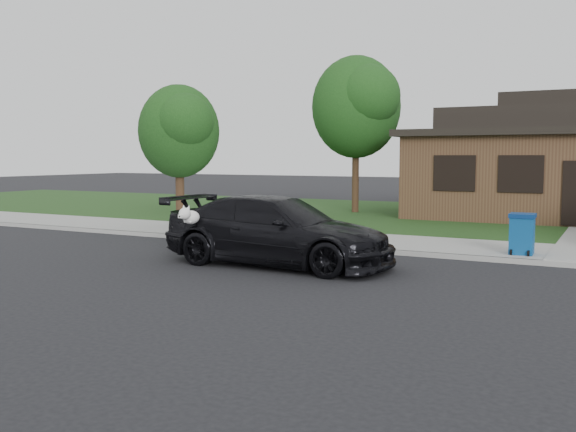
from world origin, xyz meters
The scene contains 8 objects.
ground centered at (0.00, 0.00, 0.00)m, with size 120.00×120.00×0.00m, color black.
sidewalk centered at (0.00, 5.00, 0.06)m, with size 60.00×3.00×0.12m, color gray.
curb centered at (0.00, 3.50, 0.06)m, with size 60.00×0.12×0.12m, color gray.
lawn centered at (0.00, 13.00, 0.07)m, with size 60.00×13.00×0.13m, color #193814.
sedan centered at (-1.51, 0.85, 0.77)m, with size 5.36×2.55×1.54m.
recycling_bin centered at (3.19, 4.25, 0.61)m, with size 0.59×0.63×0.96m.
tree_0 centered at (-4.34, 12.88, 4.48)m, with size 3.78×3.60×6.34m.
tree_2 centered at (-7.38, 5.11, 3.27)m, with size 2.73×2.60×4.59m.
Camera 1 is at (5.26, -11.58, 2.42)m, focal length 40.00 mm.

